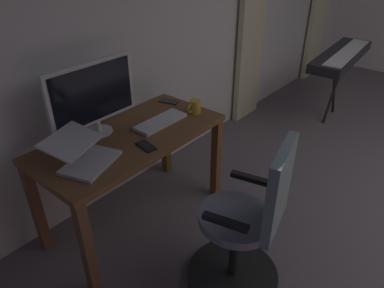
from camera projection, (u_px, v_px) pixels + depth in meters
The scene contains 10 objects.
curtain_right_panel at pixel (253, 10), 3.61m from camera, with size 0.43×0.06×2.36m, color beige.
desk at pixel (132, 149), 2.38m from camera, with size 1.28×0.62×0.72m.
office_chair at pixel (248, 227), 1.97m from camera, with size 0.56×0.56×1.01m.
computer_monitor at pixel (93, 95), 2.23m from camera, with size 0.63×0.18×0.48m.
computer_keyboard at pixel (161, 122), 2.46m from camera, with size 0.40×0.14×0.02m, color white.
laptop at pixel (83, 155), 2.02m from camera, with size 0.41×0.42×0.16m.
cell_phone_by_monitor at pixel (146, 146), 2.20m from camera, with size 0.07×0.14×0.01m, color black.
cell_phone_face_up at pixel (169, 101), 2.77m from camera, with size 0.07×0.14×0.01m, color #333338.
mug_coffee at pixel (195, 107), 2.58m from camera, with size 0.13×0.08×0.10m.
piano_keyboard at pixel (341, 57), 3.78m from camera, with size 1.27×0.42×0.79m.
Camera 1 is at (2.89, -0.95, 1.87)m, focal length 33.27 mm.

